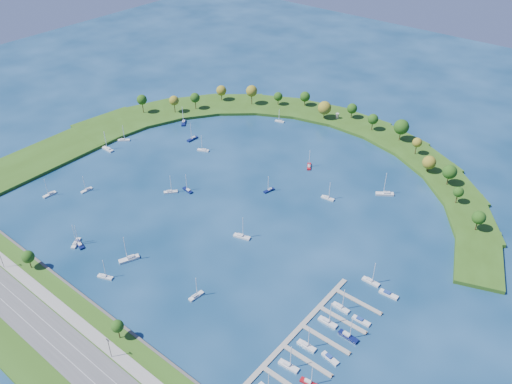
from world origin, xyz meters
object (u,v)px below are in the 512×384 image
Objects in this scene: moored_boat_11 at (192,138)px; docked_boat_10 at (371,281)px; moored_boat_8 at (108,149)px; docked_boat_11 at (388,294)px; docked_boat_9 at (361,321)px; moored_boat_1 at (188,190)px; moored_boat_6 at (242,236)px; docked_boat_2 at (289,365)px; moored_boat_13 at (50,194)px; moored_boat_9 at (203,150)px; moored_boat_2 at (184,122)px; moored_boat_7 at (269,190)px; moored_boat_10 at (196,295)px; docked_boat_6 at (328,322)px; moored_boat_15 at (328,198)px; moored_boat_0 at (105,276)px; moored_boat_14 at (385,193)px; moored_boat_4 at (309,166)px; dock_system at (308,344)px; moored_boat_19 at (76,243)px; docked_boat_8 at (341,307)px; moored_boat_17 at (79,244)px; moored_boat_18 at (129,258)px; moored_boat_12 at (171,191)px; docked_boat_5 at (330,358)px; docked_boat_3 at (309,383)px; moored_boat_16 at (124,140)px; harbor_tower at (337,116)px; docked_boat_4 at (307,345)px; moored_boat_3 at (87,190)px; moored_boat_5 at (280,121)px; docked_boat_7 at (348,336)px.

docked_boat_10 is at bearing 76.10° from moored_boat_11.
moored_boat_8 reaches higher than docked_boat_11.
docked_boat_11 reaches higher than docked_boat_9.
moored_boat_11 is 174.58m from docked_boat_11.
moored_boat_6 is at bearing 175.49° from moored_boat_1.
docked_boat_2 is 1.55× the size of docked_boat_9.
moored_boat_9 is at bearing 162.88° from moored_boat_13.
moored_boat_2 is 1.17× the size of moored_boat_9.
docked_boat_9 is (89.38, -51.74, -0.26)m from moored_boat_7.
docked_boat_6 is (53.41, 24.10, 0.05)m from moored_boat_10.
moored_boat_2 is 1.16× the size of moored_boat_15.
moored_boat_14 is (69.16, 141.97, 0.12)m from moored_boat_0.
moored_boat_13 is 157.62m from moored_boat_15.
moored_boat_9 is 96.87m from moored_boat_13.
moored_boat_4 is 1.02× the size of moored_boat_15.
moored_boat_6 reaches higher than dock_system.
docked_boat_9 is 0.65× the size of docked_boat_10.
moored_boat_19 is 133.86m from docked_boat_8.
docked_boat_9 is (133.66, 45.46, -0.30)m from moored_boat_17.
moored_boat_10 is at bearing 41.68° from moored_boat_14.
moored_boat_11 is at bearing 172.62° from moored_boat_15.
moored_boat_18 reaches higher than docked_boat_2.
docked_boat_8 is (48.55, -65.55, 0.02)m from moored_boat_15.
moored_boat_15 is (73.09, 51.50, -0.01)m from moored_boat_12.
moored_boat_19 reaches higher than moored_boat_9.
moored_boat_4 is 1.05× the size of moored_boat_10.
moored_boat_2 is at bearing 160.31° from docked_boat_5.
moored_boat_18 reaches higher than moored_boat_12.
moored_boat_14 is at bearing 101.70° from moored_boat_11.
docked_boat_3 is (125.79, -60.93, 0.00)m from moored_boat_1.
moored_boat_14 reaches higher than moored_boat_2.
moored_boat_2 is 1.14× the size of moored_boat_16.
harbor_tower is at bearing 145.94° from moored_boat_11.
moored_boat_17 is at bearing -171.46° from docked_boat_4.
harbor_tower is 0.34× the size of moored_boat_12.
moored_boat_2 is 132.86m from moored_boat_6.
moored_boat_17 is at bearing -49.11° from moored_boat_18.
moored_boat_0 is 1.25× the size of docked_boat_11.
moored_boat_13 is at bearing -34.94° from moored_boat_7.
moored_boat_8 is at bearing -140.07° from moored_boat_3.
moored_boat_12 is at bearing 2.49° from moored_boat_14.
moored_boat_12 is 122.45m from docked_boat_8.
docked_boat_5 is 24.30m from docked_boat_9.
moored_boat_12 reaches higher than moored_boat_5.
moored_boat_2 is (-62.13, 57.55, 0.06)m from moored_boat_1.
moored_boat_17 is (32.81, -112.62, -0.02)m from moored_boat_11.
moored_boat_5 is (51.28, 44.88, -0.09)m from moored_boat_2.
moored_boat_4 is at bearing 133.82° from docked_boat_7.
moored_boat_14 is at bearing 102.42° from dock_system.
docked_boat_10 reaches higher than moored_boat_0.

